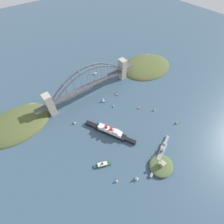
{
  "coord_description": "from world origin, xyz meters",
  "views": [
    {
      "loc": [
        124.18,
        237.55,
        258.57
      ],
      "look_at": [
        0.0,
        79.36,
        8.0
      ],
      "focal_mm": 25.26,
      "sensor_mm": 36.0,
      "label": 1
    }
  ],
  "objects_px": {
    "naval_cruiser": "(160,154)",
    "small_boat_7": "(137,178)",
    "small_boat_2": "(74,122)",
    "seaplane_taxiing_near_bridge": "(95,73)",
    "small_boat_3": "(155,109)",
    "ocean_liner": "(110,131)",
    "small_boat_1": "(117,181)",
    "harbor_ferry_steamer": "(103,164)",
    "small_boat_5": "(139,108)",
    "small_boat_4": "(114,106)",
    "harbor_arch_bridge": "(90,84)",
    "small_boat_6": "(103,100)",
    "small_boat_0": "(116,94)",
    "small_boat_8": "(177,122)",
    "fort_island_mid_harbor": "(161,165)",
    "channel_marker_buoy": "(112,93)"
  },
  "relations": [
    {
      "from": "naval_cruiser",
      "to": "small_boat_7",
      "type": "bearing_deg",
      "value": 3.46
    },
    {
      "from": "naval_cruiser",
      "to": "small_boat_2",
      "type": "height_order",
      "value": "naval_cruiser"
    },
    {
      "from": "naval_cruiser",
      "to": "seaplane_taxiing_near_bridge",
      "type": "height_order",
      "value": "naval_cruiser"
    },
    {
      "from": "naval_cruiser",
      "to": "small_boat_7",
      "type": "relative_size",
      "value": 7.32
    },
    {
      "from": "naval_cruiser",
      "to": "small_boat_3",
      "type": "relative_size",
      "value": 9.74
    },
    {
      "from": "ocean_liner",
      "to": "small_boat_1",
      "type": "relative_size",
      "value": 11.99
    },
    {
      "from": "harbor_ferry_steamer",
      "to": "small_boat_5",
      "type": "height_order",
      "value": "harbor_ferry_steamer"
    },
    {
      "from": "harbor_ferry_steamer",
      "to": "small_boat_5",
      "type": "bearing_deg",
      "value": -159.02
    },
    {
      "from": "seaplane_taxiing_near_bridge",
      "to": "small_boat_4",
      "type": "bearing_deg",
      "value": 74.75
    },
    {
      "from": "harbor_arch_bridge",
      "to": "small_boat_3",
      "type": "relative_size",
      "value": 29.99
    },
    {
      "from": "small_boat_3",
      "to": "ocean_liner",
      "type": "bearing_deg",
      "value": -7.4
    },
    {
      "from": "ocean_liner",
      "to": "small_boat_3",
      "type": "xyz_separation_m",
      "value": [
        -109.1,
        14.17,
        -2.38
      ]
    },
    {
      "from": "small_boat_3",
      "to": "small_boat_6",
      "type": "xyz_separation_m",
      "value": [
        70.79,
        -88.19,
        1.72
      ]
    },
    {
      "from": "small_boat_0",
      "to": "small_boat_4",
      "type": "height_order",
      "value": "small_boat_4"
    },
    {
      "from": "seaplane_taxiing_near_bridge",
      "to": "small_boat_1",
      "type": "distance_m",
      "value": 270.77
    },
    {
      "from": "naval_cruiser",
      "to": "small_boat_1",
      "type": "relative_size",
      "value": 10.11
    },
    {
      "from": "harbor_arch_bridge",
      "to": "small_boat_1",
      "type": "distance_m",
      "value": 203.95
    },
    {
      "from": "small_boat_5",
      "to": "small_boat_8",
      "type": "relative_size",
      "value": 0.77
    },
    {
      "from": "harbor_arch_bridge",
      "to": "fort_island_mid_harbor",
      "type": "xyz_separation_m",
      "value": [
        4.13,
        214.43,
        -22.88
      ]
    },
    {
      "from": "small_boat_6",
      "to": "small_boat_8",
      "type": "distance_m",
      "value": 160.28
    },
    {
      "from": "small_boat_0",
      "to": "channel_marker_buoy",
      "type": "distance_m",
      "value": 10.52
    },
    {
      "from": "small_boat_0",
      "to": "small_boat_2",
      "type": "relative_size",
      "value": 1.34
    },
    {
      "from": "small_boat_8",
      "to": "small_boat_6",
      "type": "bearing_deg",
      "value": -59.8
    },
    {
      "from": "harbor_arch_bridge",
      "to": "small_boat_5",
      "type": "bearing_deg",
      "value": 118.24
    },
    {
      "from": "small_boat_2",
      "to": "small_boat_3",
      "type": "relative_size",
      "value": 0.95
    },
    {
      "from": "fort_island_mid_harbor",
      "to": "channel_marker_buoy",
      "type": "xyz_separation_m",
      "value": [
        -43.99,
        -184.66,
        -3.26
      ]
    },
    {
      "from": "harbor_ferry_steamer",
      "to": "small_boat_6",
      "type": "relative_size",
      "value": 2.3
    },
    {
      "from": "small_boat_7",
      "to": "seaplane_taxiing_near_bridge",
      "type": "bearing_deg",
      "value": -110.82
    },
    {
      "from": "small_boat_4",
      "to": "ocean_liner",
      "type": "bearing_deg",
      "value": 45.61
    },
    {
      "from": "seaplane_taxiing_near_bridge",
      "to": "small_boat_2",
      "type": "height_order",
      "value": "small_boat_2"
    },
    {
      "from": "fort_island_mid_harbor",
      "to": "small_boat_2",
      "type": "relative_size",
      "value": 5.1
    },
    {
      "from": "small_boat_1",
      "to": "small_boat_5",
      "type": "distance_m",
      "value": 156.33
    },
    {
      "from": "small_boat_6",
      "to": "small_boat_7",
      "type": "relative_size",
      "value": 1.09
    },
    {
      "from": "small_boat_0",
      "to": "channel_marker_buoy",
      "type": "relative_size",
      "value": 3.88
    },
    {
      "from": "naval_cruiser",
      "to": "small_boat_5",
      "type": "distance_m",
      "value": 108.04
    },
    {
      "from": "small_boat_7",
      "to": "small_boat_6",
      "type": "bearing_deg",
      "value": -108.79
    },
    {
      "from": "harbor_arch_bridge",
      "to": "harbor_ferry_steamer",
      "type": "bearing_deg",
      "value": 63.09
    },
    {
      "from": "seaplane_taxiing_near_bridge",
      "to": "small_boat_7",
      "type": "height_order",
      "value": "small_boat_7"
    },
    {
      "from": "small_boat_4",
      "to": "small_boat_8",
      "type": "height_order",
      "value": "small_boat_8"
    },
    {
      "from": "small_boat_3",
      "to": "small_boat_6",
      "type": "height_order",
      "value": "small_boat_6"
    },
    {
      "from": "small_boat_2",
      "to": "small_boat_5",
      "type": "xyz_separation_m",
      "value": [
        -127.64,
        50.99,
        -2.92
      ]
    },
    {
      "from": "naval_cruiser",
      "to": "small_boat_1",
      "type": "xyz_separation_m",
      "value": [
        85.83,
        -12.83,
        0.57
      ]
    },
    {
      "from": "ocean_liner",
      "to": "fort_island_mid_harbor",
      "type": "relative_size",
      "value": 2.37
    },
    {
      "from": "seaplane_taxiing_near_bridge",
      "to": "small_boat_8",
      "type": "xyz_separation_m",
      "value": [
        -39.39,
        229.51,
        1.69
      ]
    },
    {
      "from": "small_boat_4",
      "to": "small_boat_2",
      "type": "bearing_deg",
      "value": -7.53
    },
    {
      "from": "small_boat_4",
      "to": "small_boat_7",
      "type": "height_order",
      "value": "small_boat_7"
    },
    {
      "from": "naval_cruiser",
      "to": "seaplane_taxiing_near_bridge",
      "type": "bearing_deg",
      "value": -98.62
    },
    {
      "from": "channel_marker_buoy",
      "to": "small_boat_7",
      "type": "bearing_deg",
      "value": 62.93
    },
    {
      "from": "harbor_arch_bridge",
      "to": "fort_island_mid_harbor",
      "type": "height_order",
      "value": "harbor_arch_bridge"
    },
    {
      "from": "small_boat_4",
      "to": "small_boat_6",
      "type": "relative_size",
      "value": 0.73
    }
  ]
}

